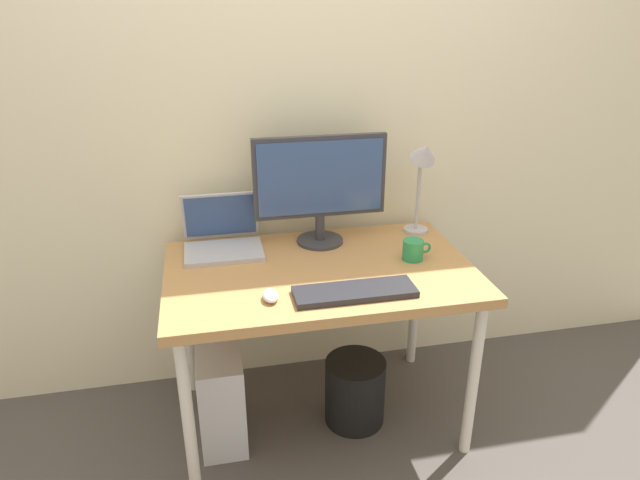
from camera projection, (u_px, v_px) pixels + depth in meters
ground_plane at (320, 416)px, 2.52m from camera, size 6.00×6.00×0.00m
back_wall at (299, 105)px, 2.39m from camera, size 4.40×0.04×2.60m
desk at (320, 283)px, 2.25m from camera, size 1.21×0.76×0.74m
monitor at (320, 183)px, 2.35m from camera, size 0.56×0.20×0.47m
laptop at (223, 236)px, 2.37m from camera, size 0.32×0.26×0.23m
desk_lamp at (423, 167)px, 2.42m from camera, size 0.11×0.16×0.44m
keyboard at (355, 292)px, 2.02m from camera, size 0.44×0.14×0.02m
mouse at (270, 296)px, 1.99m from camera, size 0.06×0.09×0.03m
coffee_mug at (414, 250)px, 2.28m from camera, size 0.12×0.08×0.08m
computer_tower at (221, 393)px, 2.35m from camera, size 0.18×0.36×0.42m
wastebasket at (355, 391)px, 2.45m from camera, size 0.26×0.26×0.30m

